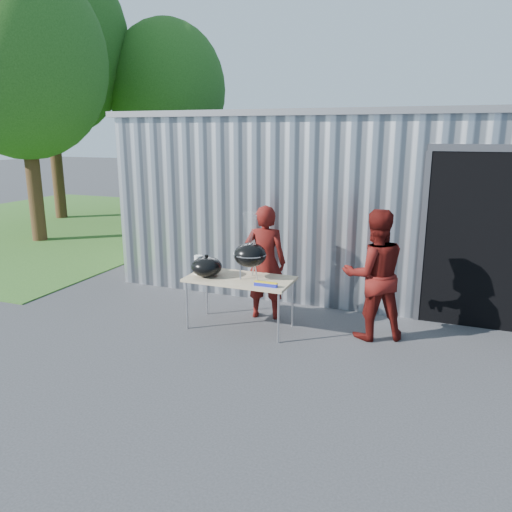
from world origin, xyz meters
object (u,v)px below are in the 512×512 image
at_px(person_bystander, 374,275).
at_px(folding_table, 240,280).
at_px(person_cook, 265,262).
at_px(kettle_grill, 250,250).

bearing_deg(person_bystander, folding_table, -14.05).
bearing_deg(person_cook, kettle_grill, 75.43).
bearing_deg(kettle_grill, person_bystander, 11.24).
bearing_deg(person_cook, folding_table, 60.45).
relative_size(folding_table, person_bystander, 0.84).
distance_m(kettle_grill, person_bystander, 1.73).
distance_m(folding_table, person_bystander, 1.86).
relative_size(folding_table, kettle_grill, 1.59).
xyz_separation_m(folding_table, kettle_grill, (0.15, 0.02, 0.46)).
height_order(folding_table, person_bystander, person_bystander).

